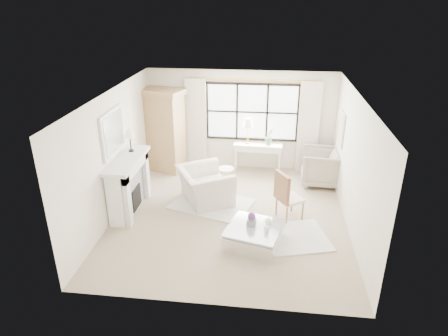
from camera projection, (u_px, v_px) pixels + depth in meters
The scene contains 32 objects.
floor at pixel (230, 216), 8.81m from camera, with size 5.50×5.50×0.00m, color tan.
ceiling at pixel (231, 95), 7.71m from camera, with size 5.50×5.50×0.00m, color white.
wall_back at pixel (241, 120), 10.76m from camera, with size 5.00×5.00×0.00m, color white.
wall_front at pixel (210, 232), 5.76m from camera, with size 5.00×5.00×0.00m, color beige.
wall_left at pixel (114, 154), 8.53m from camera, with size 5.50×5.50×0.00m, color white.
wall_right at pixel (354, 165), 7.99m from camera, with size 5.50×5.50×0.00m, color silver.
window_pane at pixel (252, 112), 10.60m from camera, with size 2.40×0.02×1.50m, color silver.
window_frame at pixel (252, 112), 10.60m from camera, with size 2.50×0.04×1.50m, color black, non-canonical shape.
curtain_rod at pixel (253, 80), 10.20m from camera, with size 0.04×0.04×3.30m, color #B89040.
curtain_left at pixel (196, 124), 10.84m from camera, with size 0.55×0.10×2.47m, color silver.
curtain_right at pixel (308, 128), 10.52m from camera, with size 0.55×0.10×2.47m, color white.
fireplace at pixel (127, 184), 8.79m from camera, with size 0.58×1.66×1.26m.
mirror_frame at pixel (113, 132), 8.33m from camera, with size 0.05×1.15×0.95m, color white.
mirror_glass at pixel (114, 133), 8.32m from camera, with size 0.02×1.00×0.80m, color silver.
art_frame at pixel (341, 129), 9.46m from camera, with size 0.04×0.62×0.82m, color white.
art_canvas at pixel (340, 129), 9.46m from camera, with size 0.01×0.52×0.72m, color #C3AE97.
mantel_lamp at pixel (130, 134), 8.78m from camera, with size 0.22×0.22×0.51m.
armoire at pixel (164, 130), 10.69m from camera, with size 1.28×1.02×2.24m.
console_table at pixel (258, 157), 10.86m from camera, with size 1.32×0.51×0.80m.
console_lamp at pixel (248, 123), 10.51m from camera, with size 0.28×0.28×0.69m.
orchid_plant at pixel (269, 136), 10.56m from camera, with size 0.25×0.20×0.45m, color #576F4A.
side_table at pixel (226, 175), 10.00m from camera, with size 0.40×0.40×0.51m.
rug_left at pixel (212, 204), 9.27m from camera, with size 1.75×1.24×0.03m, color silver.
rug_right at pixel (288, 238), 8.00m from camera, with size 1.55×1.16×0.03m, color white.
club_armchair at pixel (205, 186), 9.27m from camera, with size 1.24×1.08×0.80m, color silver.
wingback_chair at pixel (321, 167), 10.13m from camera, with size 0.98×1.01×0.92m, color #A09787.
french_chair at pixel (289, 205), 8.61m from camera, with size 0.66×0.66×1.08m.
coffee_table at pixel (254, 236), 7.75m from camera, with size 1.22×1.22×0.38m.
planter_box at pixel (251, 222), 7.72m from camera, with size 0.17×0.17×0.12m, color slate.
planter_flowers at pixel (252, 216), 7.66m from camera, with size 0.15×0.15×0.15m, color #522A69.
pillar_candle at pixel (267, 229), 7.50m from camera, with size 0.08×0.08×0.12m, color beige.
coffee_vase at pixel (269, 221), 7.75m from camera, with size 0.15×0.15×0.16m, color white.
Camera 1 is at (0.77, -7.59, 4.53)m, focal length 32.00 mm.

